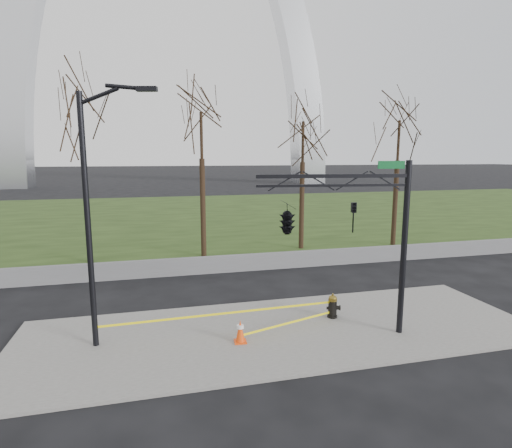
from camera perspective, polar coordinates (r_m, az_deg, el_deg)
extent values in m
plane|color=black|center=(14.96, 3.62, -14.78)|extent=(500.00, 500.00, 0.00)
cube|color=slate|center=(14.94, 3.62, -14.60)|extent=(18.00, 6.00, 0.10)
cube|color=#223413|center=(43.62, -8.43, 1.29)|extent=(120.00, 40.00, 0.06)
cube|color=#59595B|center=(22.15, -2.69, -5.44)|extent=(60.00, 0.30, 0.90)
cylinder|color=black|center=(16.19, 10.53, -12.48)|extent=(0.38, 0.38, 0.07)
cylinder|color=black|center=(16.08, 10.56, -11.49)|extent=(0.29, 0.29, 0.66)
cylinder|color=black|center=(16.08, 11.41, -11.32)|extent=(0.27, 0.25, 0.18)
cylinder|color=black|center=(16.07, 9.96, -11.41)|extent=(0.14, 0.14, 0.11)
cylinder|color=brown|center=(15.96, 10.60, -10.31)|extent=(0.33, 0.33, 0.07)
ellipsoid|color=brown|center=(15.94, 10.61, -10.08)|extent=(0.31, 0.31, 0.23)
cylinder|color=brown|center=(15.90, 10.62, -9.63)|extent=(0.07, 0.07, 0.09)
cube|color=#EF450C|center=(14.01, -2.19, -15.97)|extent=(0.43, 0.43, 0.04)
cone|color=#EF450C|center=(13.85, -2.20, -14.54)|extent=(0.31, 0.31, 0.72)
cylinder|color=white|center=(13.80, -2.21, -14.05)|extent=(0.23, 0.23, 0.11)
cylinder|color=black|center=(13.63, -22.28, -0.28)|extent=(0.18, 0.18, 8.00)
cylinder|color=black|center=(13.36, -21.10, 16.21)|extent=(1.25, 0.46, 0.56)
cylinder|color=black|center=(13.10, -17.57, 17.65)|extent=(1.19, 0.44, 0.22)
cube|color=black|center=(12.92, -14.92, 17.66)|extent=(0.64, 0.38, 0.14)
cylinder|color=black|center=(14.66, 19.83, -3.47)|extent=(0.20, 0.20, 6.00)
cube|color=black|center=(13.38, 10.77, 6.56)|extent=(4.98, 0.74, 0.12)
cube|color=black|center=(13.40, 10.73, 5.28)|extent=(4.97, 0.70, 0.08)
cube|color=#0C5926|center=(14.06, 18.28, 7.81)|extent=(0.90, 0.15, 0.25)
imported|color=black|center=(13.74, 13.38, 0.88)|extent=(0.19, 0.22, 1.00)
imported|color=black|center=(13.14, 4.34, 0.73)|extent=(0.83, 2.53, 1.00)
cube|color=#FFEA0D|center=(14.68, -4.56, -12.28)|extent=(8.38, 0.30, 0.08)
cube|color=#FFEA0D|center=(14.93, 4.69, -13.50)|extent=(3.82, 1.22, 0.08)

